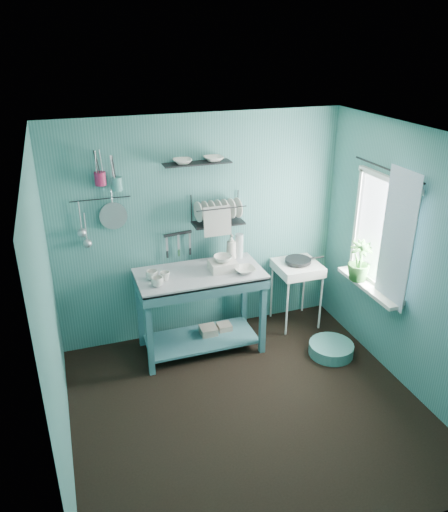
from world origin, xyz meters
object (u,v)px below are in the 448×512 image
object	(u,v)px
dish_rack	(218,210)
colander	(113,216)
utensil_cup_magenta	(100,179)
utensil_cup_teal	(117,184)
storage_tin_large	(208,335)
storage_tin_small	(224,332)
water_bottle	(239,246)
mug_right	(152,275)
mug_mid	(165,276)
wash_tub	(223,266)
work_counter	(201,311)
potted_plant	(360,261)
mug_left	(157,282)
soap_bottle	(231,247)
floor_basin	(331,349)
frying_pan	(298,260)
hotplate_stand	(296,293)

from	to	relation	value
dish_rack	colander	world-z (taller)	colander
utensil_cup_magenta	utensil_cup_teal	distance (m)	0.16
storage_tin_large	storage_tin_small	world-z (taller)	storage_tin_large
water_bottle	utensil_cup_magenta	distance (m)	1.65
mug_right	colander	distance (m)	0.72
mug_mid	water_bottle	size ratio (longest dim) A/B	0.36
mug_mid	wash_tub	xyz separation A→B (m)	(0.63, 0.04, 0.00)
work_counter	dish_rack	world-z (taller)	dish_rack
utensil_cup_teal	potted_plant	world-z (taller)	utensil_cup_teal
mug_left	utensil_cup_teal	world-z (taller)	utensil_cup_teal
soap_bottle	potted_plant	bearing A→B (deg)	-30.47
mug_left	potted_plant	size ratio (longest dim) A/B	0.28
floor_basin	soap_bottle	bearing A→B (deg)	139.08
mug_right	soap_bottle	distance (m)	0.95
water_bottle	mug_mid	bearing A→B (deg)	-162.72
work_counter	water_bottle	xyz separation A→B (m)	(0.52, 0.22, 0.61)
wash_tub	potted_plant	world-z (taller)	potted_plant
mug_right	colander	world-z (taller)	colander
mug_mid	frying_pan	bearing A→B (deg)	7.78
hotplate_stand	floor_basin	world-z (taller)	hotplate_stand
mug_mid	mug_right	bearing A→B (deg)	153.43
hotplate_stand	utensil_cup_teal	world-z (taller)	utensil_cup_teal
storage_tin_small	floor_basin	size ratio (longest dim) A/B	0.41
floor_basin	work_counter	bearing A→B (deg)	156.41
work_counter	water_bottle	world-z (taller)	water_bottle
hotplate_stand	floor_basin	distance (m)	0.81
mug_right	utensil_cup_magenta	distance (m)	1.08
storage_tin_large	floor_basin	distance (m)	1.36
mug_left	wash_tub	distance (m)	0.74
work_counter	hotplate_stand	xyz separation A→B (m)	(1.23, 0.16, -0.08)
dish_rack	soap_bottle	bearing A→B (deg)	-34.89
mug_left	dish_rack	world-z (taller)	dish_rack
hotplate_stand	wash_tub	bearing A→B (deg)	-172.36
potted_plant	frying_pan	bearing A→B (deg)	119.66
potted_plant	floor_basin	size ratio (longest dim) A/B	0.89
water_bottle	storage_tin_large	bearing A→B (deg)	-157.96
soap_bottle	utensil_cup_magenta	world-z (taller)	utensil_cup_magenta
wash_tub	frying_pan	xyz separation A→B (m)	(0.98, 0.18, -0.16)
wash_tub	mug_left	bearing A→B (deg)	-169.14
wash_tub	water_bottle	bearing A→B (deg)	41.63
frying_pan	soap_bottle	bearing A→B (deg)	177.11
soap_bottle	storage_tin_small	bearing A→B (deg)	-135.00
dish_rack	utensil_cup_teal	distance (m)	1.10
mug_mid	potted_plant	bearing A→B (deg)	-12.34
hotplate_stand	colander	xyz separation A→B (m)	(-2.02, 0.20, 1.14)
potted_plant	floor_basin	xyz separation A→B (m)	(-0.29, -0.08, -0.98)
utensil_cup_magenta	floor_basin	size ratio (longest dim) A/B	0.27
mug_mid	utensil_cup_magenta	xyz separation A→B (m)	(-0.50, 0.39, 0.95)
storage_tin_large	colander	bearing A→B (deg)	160.66
hotplate_stand	storage_tin_small	distance (m)	0.97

